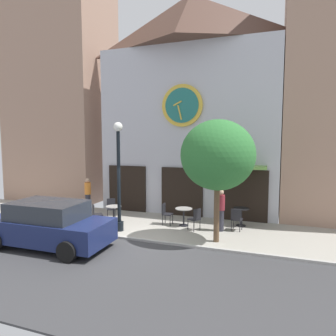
{
  "coord_description": "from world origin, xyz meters",
  "views": [
    {
      "loc": [
        4.66,
        -9.54,
        3.67
      ],
      "look_at": [
        0.54,
        2.0,
        2.47
      ],
      "focal_mm": 32.13,
      "sensor_mm": 36.0,
      "label": 1
    }
  ],
  "objects_px": {
    "street_tree": "(218,155)",
    "parked_car_navy": "(48,225)",
    "cafe_table_center": "(241,214)",
    "cafe_chair_left_end": "(195,218)",
    "cafe_chair_facing_wall": "(96,213)",
    "cafe_chair_near_tree": "(111,207)",
    "street_lamp": "(119,176)",
    "cafe_chair_curbside": "(166,212)",
    "cafe_table_leftmost": "(114,211)",
    "pedestrian_orange": "(88,194)",
    "pedestrian_maroon": "(221,210)",
    "cafe_chair_right_end": "(236,218)",
    "cafe_table_center_right": "(184,213)"
  },
  "relations": [
    {
      "from": "street_tree",
      "to": "parked_car_navy",
      "type": "relative_size",
      "value": 1.0
    },
    {
      "from": "cafe_table_center",
      "to": "cafe_chair_left_end",
      "type": "xyz_separation_m",
      "value": [
        -1.65,
        -1.29,
        0.0
      ]
    },
    {
      "from": "cafe_chair_facing_wall",
      "to": "parked_car_navy",
      "type": "relative_size",
      "value": 0.21
    },
    {
      "from": "cafe_chair_near_tree",
      "to": "cafe_chair_facing_wall",
      "type": "height_order",
      "value": "same"
    },
    {
      "from": "street_lamp",
      "to": "cafe_table_center",
      "type": "distance_m",
      "value": 5.32
    },
    {
      "from": "cafe_chair_curbside",
      "to": "cafe_table_center",
      "type": "bearing_deg",
      "value": 15.48
    },
    {
      "from": "cafe_chair_left_end",
      "to": "street_lamp",
      "type": "bearing_deg",
      "value": -160.48
    },
    {
      "from": "cafe_chair_near_tree",
      "to": "cafe_table_center",
      "type": "bearing_deg",
      "value": 7.23
    },
    {
      "from": "cafe_chair_near_tree",
      "to": "street_tree",
      "type": "bearing_deg",
      "value": -16.63
    },
    {
      "from": "cafe_table_leftmost",
      "to": "cafe_chair_curbside",
      "type": "distance_m",
      "value": 2.3
    },
    {
      "from": "cafe_chair_near_tree",
      "to": "pedestrian_orange",
      "type": "bearing_deg",
      "value": 154.83
    },
    {
      "from": "cafe_chair_curbside",
      "to": "parked_car_navy",
      "type": "xyz_separation_m",
      "value": [
        -2.85,
        -3.83,
        0.23
      ]
    },
    {
      "from": "cafe_chair_left_end",
      "to": "pedestrian_orange",
      "type": "distance_m",
      "value": 6.18
    },
    {
      "from": "cafe_table_leftmost",
      "to": "pedestrian_maroon",
      "type": "distance_m",
      "value": 4.64
    },
    {
      "from": "cafe_chair_facing_wall",
      "to": "pedestrian_maroon",
      "type": "relative_size",
      "value": 0.54
    },
    {
      "from": "cafe_chair_right_end",
      "to": "cafe_chair_left_end",
      "type": "height_order",
      "value": "same"
    },
    {
      "from": "street_lamp",
      "to": "pedestrian_maroon",
      "type": "bearing_deg",
      "value": 19.2
    },
    {
      "from": "street_lamp",
      "to": "cafe_chair_curbside",
      "type": "height_order",
      "value": "street_lamp"
    },
    {
      "from": "parked_car_navy",
      "to": "pedestrian_orange",
      "type": "bearing_deg",
      "value": 109.84
    },
    {
      "from": "cafe_table_center",
      "to": "cafe_chair_facing_wall",
      "type": "xyz_separation_m",
      "value": [
        -5.83,
        -1.96,
        0.0
      ]
    },
    {
      "from": "cafe_table_center",
      "to": "cafe_chair_left_end",
      "type": "distance_m",
      "value": 2.09
    },
    {
      "from": "cafe_table_center",
      "to": "cafe_chair_right_end",
      "type": "bearing_deg",
      "value": -97.6
    },
    {
      "from": "pedestrian_maroon",
      "to": "cafe_chair_curbside",
      "type": "bearing_deg",
      "value": 176.98
    },
    {
      "from": "cafe_table_leftmost",
      "to": "parked_car_navy",
      "type": "height_order",
      "value": "parked_car_navy"
    },
    {
      "from": "street_lamp",
      "to": "cafe_chair_right_end",
      "type": "bearing_deg",
      "value": 19.03
    },
    {
      "from": "cafe_chair_right_end",
      "to": "cafe_chair_near_tree",
      "type": "bearing_deg",
      "value": 179.52
    },
    {
      "from": "cafe_table_leftmost",
      "to": "cafe_chair_near_tree",
      "type": "xyz_separation_m",
      "value": [
        -0.49,
        0.63,
        0.02
      ]
    },
    {
      "from": "cafe_chair_facing_wall",
      "to": "cafe_table_center",
      "type": "bearing_deg",
      "value": 18.56
    },
    {
      "from": "street_tree",
      "to": "cafe_table_center_right",
      "type": "height_order",
      "value": "street_tree"
    },
    {
      "from": "cafe_chair_facing_wall",
      "to": "parked_car_navy",
      "type": "bearing_deg",
      "value": -91.78
    },
    {
      "from": "cafe_chair_near_tree",
      "to": "street_lamp",
      "type": "bearing_deg",
      "value": -50.51
    },
    {
      "from": "cafe_table_center_right",
      "to": "street_lamp",
      "type": "bearing_deg",
      "value": -145.81
    },
    {
      "from": "cafe_table_center_right",
      "to": "pedestrian_orange",
      "type": "xyz_separation_m",
      "value": [
        -5.37,
        0.92,
        0.33
      ]
    },
    {
      "from": "cafe_chair_right_end",
      "to": "pedestrian_maroon",
      "type": "distance_m",
      "value": 0.71
    },
    {
      "from": "cafe_chair_near_tree",
      "to": "cafe_chair_curbside",
      "type": "xyz_separation_m",
      "value": [
        2.73,
        -0.11,
        0.0
      ]
    },
    {
      "from": "street_tree",
      "to": "cafe_chair_left_end",
      "type": "distance_m",
      "value": 2.93
    },
    {
      "from": "street_tree",
      "to": "cafe_chair_facing_wall",
      "type": "height_order",
      "value": "street_tree"
    },
    {
      "from": "pedestrian_orange",
      "to": "pedestrian_maroon",
      "type": "relative_size",
      "value": 1.0
    },
    {
      "from": "cafe_table_center_right",
      "to": "cafe_chair_near_tree",
      "type": "bearing_deg",
      "value": 179.13
    },
    {
      "from": "cafe_chair_right_end",
      "to": "pedestrian_maroon",
      "type": "xyz_separation_m",
      "value": [
        -0.59,
        -0.19,
        0.33
      ]
    },
    {
      "from": "cafe_chair_right_end",
      "to": "parked_car_navy",
      "type": "height_order",
      "value": "parked_car_navy"
    },
    {
      "from": "cafe_table_leftmost",
      "to": "pedestrian_orange",
      "type": "bearing_deg",
      "value": 147.35
    },
    {
      "from": "street_lamp",
      "to": "parked_car_navy",
      "type": "bearing_deg",
      "value": -120.62
    },
    {
      "from": "cafe_chair_right_end",
      "to": "street_tree",
      "type": "bearing_deg",
      "value": -109.07
    },
    {
      "from": "cafe_chair_curbside",
      "to": "pedestrian_orange",
      "type": "bearing_deg",
      "value": 167.87
    },
    {
      "from": "cafe_chair_near_tree",
      "to": "pedestrian_maroon",
      "type": "relative_size",
      "value": 0.54
    },
    {
      "from": "cafe_chair_right_end",
      "to": "pedestrian_maroon",
      "type": "height_order",
      "value": "pedestrian_maroon"
    },
    {
      "from": "cafe_chair_facing_wall",
      "to": "cafe_chair_right_end",
      "type": "height_order",
      "value": "same"
    },
    {
      "from": "cafe_table_center",
      "to": "cafe_table_leftmost",
      "type": "bearing_deg",
      "value": -165.54
    },
    {
      "from": "cafe_table_center_right",
      "to": "cafe_table_center",
      "type": "relative_size",
      "value": 0.98
    }
  ]
}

